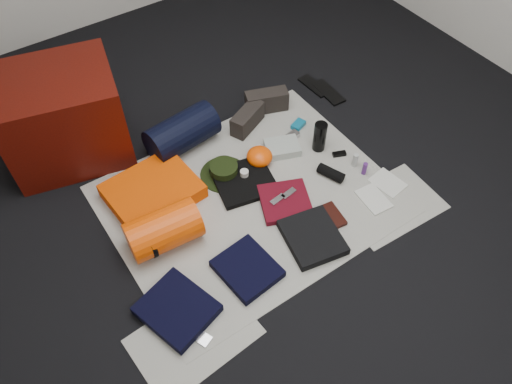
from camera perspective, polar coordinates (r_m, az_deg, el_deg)
floor at (r=2.95m, az=-0.64°, el=-0.90°), size 4.50×4.50×0.02m
newspaper_mat at (r=2.94m, az=-0.64°, el=-0.74°), size 1.60×1.30×0.01m
newspaper_sheet_front_left at (r=2.53m, az=-7.08°, el=-16.07°), size 0.61×0.44×0.00m
newspaper_sheet_front_right at (r=3.02m, az=15.09°, el=-1.40°), size 0.60×0.43×0.00m
red_cabinet at (r=3.22m, az=-21.19°, el=8.00°), size 0.80×0.71×0.57m
sleeping_pad at (r=2.98m, az=-11.71°, el=0.10°), size 0.53×0.45×0.09m
stuff_sack at (r=2.71m, az=-10.50°, el=-4.26°), size 0.41×0.26×0.23m
sack_strap_left at (r=2.70m, az=-12.35°, el=-5.29°), size 0.02×0.22×0.22m
sack_strap_right at (r=2.74m, az=-8.65°, el=-3.38°), size 0.03×0.22×0.22m
navy_duffel at (r=3.18m, az=-8.44°, el=6.76°), size 0.47×0.28×0.23m
boonie_brim at (r=3.06m, az=-3.65°, el=2.04°), size 0.38×0.38×0.01m
boonie_crown at (r=3.03m, az=-3.69°, el=2.55°), size 0.17×0.17×0.08m
hiking_boot_left at (r=3.31m, az=-0.98°, el=8.37°), size 0.29×0.20×0.14m
hiking_boot_right at (r=3.43m, az=1.23°, el=10.37°), size 0.30×0.20×0.14m
flip_flop_left at (r=3.69m, az=6.66°, el=11.95°), size 0.11×0.26×0.01m
flip_flop_right at (r=3.65m, az=8.25°, el=11.22°), size 0.12×0.28×0.02m
trousers_navy_a at (r=2.56m, az=-9.00°, el=-13.08°), size 0.39×0.42×0.05m
trousers_navy_b at (r=2.65m, az=-1.01°, el=-8.75°), size 0.30×0.34×0.05m
trousers_charcoal at (r=2.77m, az=6.48°, el=-5.16°), size 0.35×0.38×0.05m
black_tshirt at (r=3.00m, az=-1.33°, el=1.22°), size 0.40×0.38×0.03m
red_shirt at (r=2.91m, az=3.34°, el=-1.09°), size 0.37×0.37×0.04m
orange_stuff_sack at (r=3.09m, az=0.40°, el=4.07°), size 0.21×0.21×0.11m
first_aid_pouch at (r=3.18m, az=3.01°, el=5.09°), size 0.26×0.23×0.05m
water_bottle at (r=3.16m, az=7.30°, el=6.29°), size 0.08×0.08×0.20m
speaker at (r=3.06m, az=8.54°, el=2.15°), size 0.12×0.18×0.06m
compact_camera at (r=3.27m, az=4.17°, el=6.39°), size 0.10×0.07×0.04m
cyan_case at (r=3.35m, az=4.86°, el=7.66°), size 0.11×0.09×0.03m
toiletry_purple at (r=3.10m, az=12.31°, el=2.64°), size 0.03×0.03×0.09m
toiletry_clear at (r=3.13m, az=11.26°, el=3.59°), size 0.04×0.04×0.10m
paperback_book at (r=2.88m, az=8.58°, el=-2.74°), size 0.14×0.19×0.02m
map_booklet at (r=3.01m, az=13.29°, el=-0.79°), size 0.16×0.22×0.01m
map_printout at (r=3.12m, az=14.82°, el=1.03°), size 0.18×0.21×0.01m
sunglasses at (r=3.20m, az=9.49°, el=4.31°), size 0.09×0.07×0.02m
key_cluster at (r=2.51m, az=-5.94°, el=-16.41°), size 0.08×0.08×0.01m
tape_roll at (r=3.00m, az=-1.34°, el=2.17°), size 0.05×0.05×0.04m
energy_bar_a at (r=2.88m, az=2.49°, el=-0.87°), size 0.10×0.05×0.01m
energy_bar_b at (r=2.91m, az=3.76°, el=-0.17°), size 0.10×0.05×0.01m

